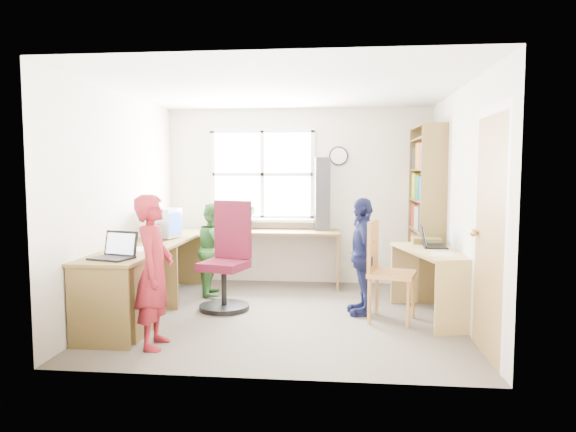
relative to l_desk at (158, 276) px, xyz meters
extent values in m
cube|color=#4E463D|center=(1.31, 0.28, -0.47)|extent=(3.60, 3.40, 0.02)
cube|color=white|center=(1.31, 0.28, 1.95)|extent=(3.60, 3.40, 0.02)
cube|color=silver|center=(1.31, 1.99, 0.74)|extent=(3.60, 0.02, 2.40)
cube|color=silver|center=(1.31, -1.43, 0.74)|extent=(3.60, 0.02, 2.40)
cube|color=silver|center=(-0.50, 0.28, 0.74)|extent=(0.02, 3.40, 2.40)
cube|color=silver|center=(3.12, 0.28, 0.74)|extent=(0.02, 3.40, 2.40)
cube|color=white|center=(0.81, 1.97, 1.04)|extent=(1.40, 0.01, 1.20)
cube|color=white|center=(0.81, 1.96, 1.04)|extent=(1.48, 0.04, 1.28)
cube|color=#A07B45|center=(3.09, -0.77, 0.54)|extent=(0.02, 0.82, 2.00)
sphere|color=gold|center=(3.06, -0.44, 0.54)|extent=(0.07, 0.07, 0.07)
cylinder|color=black|center=(1.86, 1.96, 1.29)|extent=(0.26, 0.03, 0.26)
cylinder|color=white|center=(1.86, 1.95, 1.29)|extent=(0.22, 0.01, 0.22)
cube|color=brown|center=(-0.19, 0.38, 0.28)|extent=(0.60, 2.70, 0.03)
cube|color=brown|center=(1.06, 1.70, 0.28)|extent=(1.65, 0.56, 0.03)
cube|color=brown|center=(-0.19, 0.38, -0.10)|extent=(0.56, 0.03, 0.72)
cube|color=brown|center=(-0.19, -0.94, -0.10)|extent=(0.56, 0.03, 0.72)
cube|color=brown|center=(-0.19, 1.70, -0.10)|extent=(0.56, 0.03, 0.72)
cube|color=brown|center=(1.86, 1.70, -0.10)|extent=(0.03, 0.52, 0.72)
cube|color=brown|center=(-0.19, -0.57, -0.10)|extent=(0.54, 0.45, 0.72)
cube|color=tan|center=(2.89, 0.38, 0.25)|extent=(0.85, 1.35, 0.03)
cube|color=tan|center=(3.03, -0.21, -0.11)|extent=(0.53, 0.16, 0.69)
cube|color=tan|center=(2.74, 0.96, -0.11)|extent=(0.53, 0.16, 0.69)
cube|color=brown|center=(2.96, 0.96, 0.59)|extent=(0.30, 0.02, 2.10)
cube|color=brown|center=(2.96, 1.96, 0.59)|extent=(0.30, 0.02, 2.10)
cube|color=brown|center=(2.96, 1.46, 1.63)|extent=(0.30, 1.00, 0.02)
cube|color=brown|center=(2.96, 1.46, -0.40)|extent=(0.30, 1.00, 0.02)
cube|color=brown|center=(2.96, 1.46, -0.04)|extent=(0.30, 1.00, 0.02)
cube|color=brown|center=(2.96, 1.46, 0.34)|extent=(0.30, 1.00, 0.02)
cube|color=brown|center=(2.96, 1.46, 0.72)|extent=(0.30, 1.00, 0.02)
cube|color=brown|center=(2.96, 1.46, 1.10)|extent=(0.30, 1.00, 0.02)
cube|color=brown|center=(2.96, 1.46, 1.48)|extent=(0.30, 1.00, 0.02)
cube|color=#A72917|center=(2.96, 1.16, -0.25)|extent=(0.25, 0.28, 0.27)
cube|color=navy|center=(2.96, 1.48, -0.24)|extent=(0.25, 0.30, 0.29)
cube|color=#1C7737|center=(2.96, 1.78, -0.23)|extent=(0.25, 0.26, 0.30)
cube|color=gold|center=(2.96, 1.16, 0.13)|extent=(0.25, 0.28, 0.30)
cube|color=#712F77|center=(2.96, 1.48, 0.14)|extent=(0.25, 0.30, 0.32)
cube|color=orange|center=(2.96, 1.78, 0.12)|extent=(0.25, 0.26, 0.29)
cube|color=black|center=(2.96, 1.16, 0.52)|extent=(0.25, 0.28, 0.32)
cube|color=beige|center=(2.96, 1.48, 0.50)|extent=(0.25, 0.30, 0.29)
cube|color=#A72917|center=(2.96, 1.78, 0.51)|extent=(0.25, 0.26, 0.30)
cube|color=navy|center=(2.96, 1.16, 0.88)|extent=(0.25, 0.28, 0.29)
cube|color=#1C7737|center=(2.96, 1.48, 0.89)|extent=(0.25, 0.30, 0.30)
cube|color=gold|center=(2.96, 1.78, 0.90)|extent=(0.25, 0.26, 0.32)
cube|color=#712F77|center=(2.96, 1.16, 1.27)|extent=(0.25, 0.28, 0.30)
cube|color=orange|center=(2.96, 1.48, 1.28)|extent=(0.25, 0.30, 0.32)
cube|color=black|center=(2.96, 1.78, 1.26)|extent=(0.25, 0.26, 0.29)
cylinder|color=black|center=(0.60, 0.44, -0.43)|extent=(0.69, 0.69, 0.05)
cylinder|color=black|center=(0.60, 0.44, -0.20)|extent=(0.07, 0.07, 0.42)
cube|color=#561022|center=(0.60, 0.44, 0.04)|extent=(0.57, 0.57, 0.09)
cube|color=#561022|center=(0.66, 0.65, 0.42)|extent=(0.44, 0.20, 0.66)
cylinder|color=#BE7F3F|center=(2.18, 0.05, -0.22)|extent=(0.05, 0.05, 0.48)
cylinder|color=#BE7F3F|center=(2.55, -0.06, -0.22)|extent=(0.05, 0.05, 0.48)
cylinder|color=#BE7F3F|center=(2.28, 0.42, -0.22)|extent=(0.05, 0.05, 0.48)
cylinder|color=#BE7F3F|center=(2.65, 0.32, -0.22)|extent=(0.05, 0.05, 0.48)
cube|color=#BE7F3F|center=(2.42, 0.18, 0.04)|extent=(0.55, 0.55, 0.04)
cube|color=#BE7F3F|center=(2.22, 0.23, 0.31)|extent=(0.14, 0.42, 0.53)
cube|color=silver|center=(-0.22, 0.79, 0.30)|extent=(0.30, 0.26, 0.02)
cube|color=silver|center=(-0.22, 0.79, 0.48)|extent=(0.42, 0.39, 0.34)
cube|color=#3F72F2|center=(-0.04, 0.75, 0.48)|extent=(0.06, 0.28, 0.25)
cube|color=black|center=(-0.18, -0.68, 0.30)|extent=(0.41, 0.34, 0.02)
cube|color=black|center=(-0.14, -0.55, 0.42)|extent=(0.36, 0.16, 0.23)
cube|color=white|center=(-0.14, -0.56, 0.42)|extent=(0.31, 0.13, 0.19)
cube|color=black|center=(2.91, 0.58, 0.27)|extent=(0.27, 0.36, 0.02)
cube|color=black|center=(2.78, 0.59, 0.39)|extent=(0.09, 0.34, 0.22)
cube|color=#3F72F2|center=(2.79, 0.59, 0.39)|extent=(0.06, 0.30, 0.18)
cube|color=black|center=(-0.21, 0.53, 0.39)|extent=(0.11, 0.11, 0.19)
cube|color=black|center=(-0.20, 1.10, 0.39)|extent=(0.10, 0.10, 0.20)
cube|color=black|center=(1.64, 1.79, 0.78)|extent=(0.22, 0.20, 0.98)
cube|color=red|center=(2.87, 0.92, 0.30)|extent=(0.34, 0.34, 0.06)
cube|color=beige|center=(-0.15, -0.09, 0.30)|extent=(0.28, 0.36, 0.00)
cube|color=beige|center=(2.89, 0.07, 0.27)|extent=(0.28, 0.36, 0.00)
imported|color=#317C39|center=(0.65, 1.79, 0.46)|extent=(0.21, 0.19, 0.33)
imported|color=maroon|center=(0.26, -0.80, 0.22)|extent=(0.36, 0.51, 1.34)
imported|color=#31712D|center=(0.33, 1.14, 0.12)|extent=(0.52, 0.62, 1.15)
imported|color=#161B45|center=(2.12, 0.43, 0.18)|extent=(0.41, 0.78, 1.26)
camera|label=1|loc=(1.87, -5.08, 1.09)|focal=32.00mm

